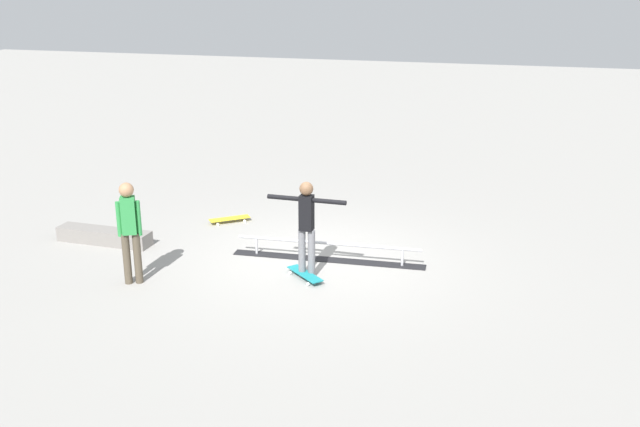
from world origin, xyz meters
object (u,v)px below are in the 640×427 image
at_px(skateboard_main, 305,274).
at_px(grind_rail, 328,252).
at_px(bystander_green_shirt, 130,227).
at_px(skater_main, 307,223).
at_px(loose_skateboard_yellow, 230,219).
at_px(skate_ledge, 104,236).

bearing_deg(skateboard_main, grind_rail, -58.68).
xyz_separation_m(grind_rail, bystander_green_shirt, (2.71, 1.77, 0.79)).
relative_size(skater_main, loose_skateboard_yellow, 2.12).
xyz_separation_m(skateboard_main, bystander_green_shirt, (2.56, 0.91, 0.86)).
xyz_separation_m(skater_main, bystander_green_shirt, (2.57, 0.98, 0.01)).
bearing_deg(bystander_green_shirt, skater_main, -4.23).
bearing_deg(skateboard_main, loose_skateboard_yellow, -3.95).
height_order(skate_ledge, bystander_green_shirt, bystander_green_shirt).
height_order(skater_main, loose_skateboard_yellow, skater_main).
bearing_deg(skate_ledge, grind_rail, -175.73).
height_order(skate_ledge, loose_skateboard_yellow, skate_ledge).
height_order(grind_rail, skate_ledge, grind_rail).
bearing_deg(loose_skateboard_yellow, skater_main, 97.56).
bearing_deg(bystander_green_shirt, skate_ledge, 109.20).
distance_m(grind_rail, skater_main, 1.12).
relative_size(skate_ledge, bystander_green_shirt, 1.08).
relative_size(bystander_green_shirt, loose_skateboard_yellow, 2.20).
height_order(skateboard_main, bystander_green_shirt, bystander_green_shirt).
relative_size(skate_ledge, loose_skateboard_yellow, 2.38).
relative_size(skater_main, skateboard_main, 2.17).
bearing_deg(skateboard_main, skate_ledge, 33.23).
height_order(grind_rail, bystander_green_shirt, bystander_green_shirt).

